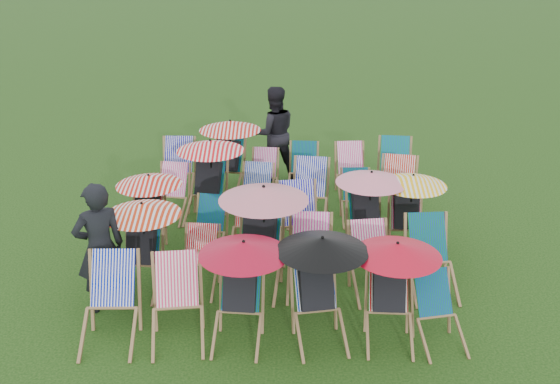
{
  "coord_description": "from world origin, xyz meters",
  "views": [
    {
      "loc": [
        0.05,
        -8.57,
        4.59
      ],
      "look_at": [
        -0.03,
        0.26,
        0.9
      ],
      "focal_mm": 40.0,
      "sensor_mm": 36.0,
      "label": 1
    }
  ],
  "objects_px": {
    "deckchair_5": "(440,314)",
    "person_rear": "(274,133)",
    "deckchair_29": "(395,169)",
    "deckchair_0": "(109,304)",
    "person_left": "(100,248)"
  },
  "relations": [
    {
      "from": "deckchair_5",
      "to": "deckchair_29",
      "type": "relative_size",
      "value": 0.83
    },
    {
      "from": "deckchair_29",
      "to": "person_rear",
      "type": "xyz_separation_m",
      "value": [
        -2.28,
        0.86,
        0.42
      ]
    },
    {
      "from": "deckchair_0",
      "to": "deckchair_5",
      "type": "xyz_separation_m",
      "value": [
        3.93,
        -0.03,
        -0.09
      ]
    },
    {
      "from": "deckchair_5",
      "to": "person_rear",
      "type": "xyz_separation_m",
      "value": [
        -2.06,
        5.49,
        0.52
      ]
    },
    {
      "from": "deckchair_0",
      "to": "deckchair_29",
      "type": "distance_m",
      "value": 6.19
    },
    {
      "from": "person_left",
      "to": "person_rear",
      "type": "height_order",
      "value": "person_rear"
    },
    {
      "from": "deckchair_29",
      "to": "person_left",
      "type": "relative_size",
      "value": 0.58
    },
    {
      "from": "deckchair_0",
      "to": "person_left",
      "type": "xyz_separation_m",
      "value": [
        -0.26,
        0.7,
        0.38
      ]
    },
    {
      "from": "deckchair_5",
      "to": "person_left",
      "type": "distance_m",
      "value": 4.28
    },
    {
      "from": "deckchair_5",
      "to": "person_rear",
      "type": "bearing_deg",
      "value": 98.88
    },
    {
      "from": "deckchair_5",
      "to": "person_rear",
      "type": "distance_m",
      "value": 5.89
    },
    {
      "from": "deckchair_0",
      "to": "person_left",
      "type": "relative_size",
      "value": 0.57
    },
    {
      "from": "person_left",
      "to": "deckchair_0",
      "type": "bearing_deg",
      "value": 80.55
    },
    {
      "from": "deckchair_29",
      "to": "person_rear",
      "type": "height_order",
      "value": "person_rear"
    },
    {
      "from": "deckchair_0",
      "to": "person_rear",
      "type": "distance_m",
      "value": 5.79
    }
  ]
}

